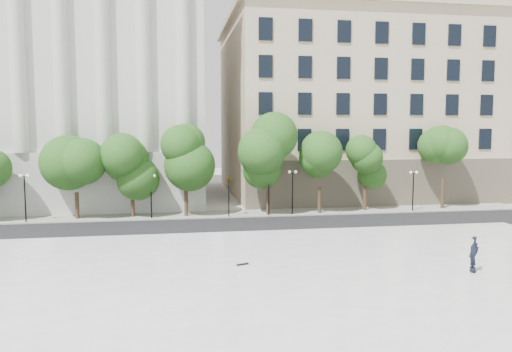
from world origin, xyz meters
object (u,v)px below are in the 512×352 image
object	(u,v)px
traffic_light_west	(229,178)
person_lying	(473,268)
skateboard	(243,264)
traffic_light_east	(269,178)

from	to	relation	value
traffic_light_west	person_lying	size ratio (longest dim) A/B	2.16
traffic_light_west	person_lying	world-z (taller)	traffic_light_west
traffic_light_west	person_lying	bearing A→B (deg)	-62.43
person_lying	skateboard	world-z (taller)	person_lying
traffic_light_east	person_lying	world-z (taller)	traffic_light_east
traffic_light_west	skateboard	world-z (taller)	traffic_light_west
traffic_light_west	skateboard	xyz separation A→B (m)	(-1.12, -17.57, -3.25)
traffic_light_east	skateboard	size ratio (longest dim) A/B	5.72
traffic_light_west	person_lying	xyz separation A→B (m)	(11.02, -21.09, -3.02)
skateboard	traffic_light_east	bearing A→B (deg)	54.66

